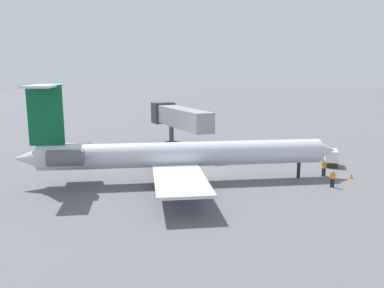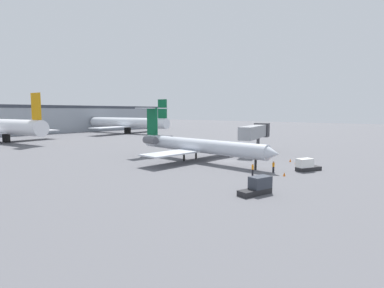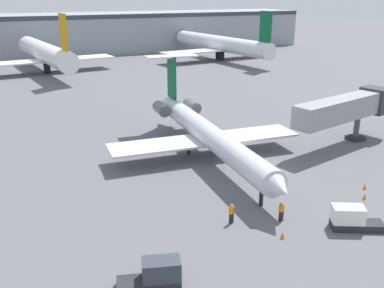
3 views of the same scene
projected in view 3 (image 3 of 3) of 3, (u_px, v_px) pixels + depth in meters
ground_plane at (252, 164)px, 47.46m from camera, size 400.00×400.00×0.10m
regional_jet at (205, 131)px, 48.75m from camera, size 21.83×32.15×9.71m
jet_bridge at (349, 108)px, 52.14m from camera, size 16.03×6.50×6.20m
ground_crew_marshaller at (231, 213)px, 34.95m from camera, size 0.47×0.41×1.69m
ground_crew_loader at (281, 211)px, 35.30m from camera, size 0.45×0.34×1.69m
baggage_tug_lead at (156, 275)px, 27.36m from camera, size 4.23×2.46×1.90m
baggage_tug_trailing at (352, 219)px, 34.11m from camera, size 4.20×3.07×1.90m
traffic_cone_near at (365, 186)px, 41.16m from camera, size 0.36×0.36×0.55m
traffic_cone_mid at (283, 235)px, 32.94m from camera, size 0.36×0.36×0.55m
traffic_cone_far at (365, 196)px, 39.17m from camera, size 0.36×0.36×0.55m
terminal_building at (75, 33)px, 130.83m from camera, size 145.82×20.02×11.42m
parked_airliner_west_end at (46, 53)px, 98.51m from camera, size 31.04×36.62×13.73m
parked_airliner_west_mid at (221, 44)px, 117.47m from camera, size 34.31×40.48×13.37m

